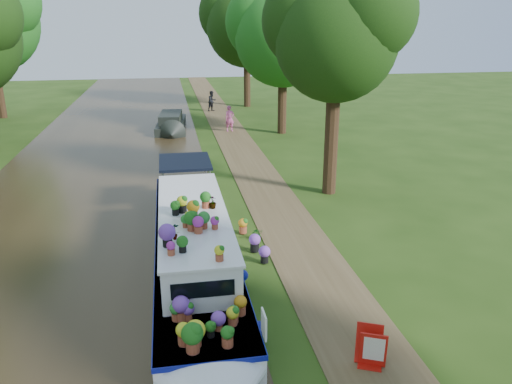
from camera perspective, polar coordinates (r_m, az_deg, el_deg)
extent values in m
plane|color=#223D0F|center=(17.89, -0.35, -3.85)|extent=(100.00, 100.00, 0.00)
cube|color=#2E2314|center=(17.95, -19.65, -4.90)|extent=(10.00, 100.00, 0.02)
cube|color=brown|center=(18.11, 3.41, -3.54)|extent=(2.20, 100.00, 0.03)
cube|color=white|center=(15.44, -7.19, -6.25)|extent=(2.20, 12.00, 0.75)
cube|color=navy|center=(15.31, -7.24, -5.18)|extent=(2.24, 12.04, 0.12)
cube|color=white|center=(14.35, -7.15, -4.34)|extent=(1.80, 7.00, 1.05)
cube|color=white|center=(14.14, -7.25, -2.28)|extent=(1.90, 7.10, 0.06)
cube|color=black|center=(14.38, -3.54, -3.84)|extent=(0.03, 6.40, 0.38)
cube|color=black|center=(14.31, -10.81, -4.28)|extent=(0.03, 6.40, 0.38)
cube|color=black|center=(18.96, -8.14, 3.44)|extent=(1.90, 2.40, 0.10)
cube|color=white|center=(10.53, 0.91, -14.89)|extent=(0.04, 0.45, 0.55)
imported|color=#175416|center=(12.32, -9.26, -4.43)|extent=(0.24, 0.18, 0.43)
imported|color=#175416|center=(14.20, -4.99, -1.14)|extent=(0.29, 0.29, 0.38)
cylinder|color=black|center=(20.87, 8.60, 5.85)|extent=(0.56, 0.56, 4.55)
sphere|color=black|center=(20.36, 9.16, 16.75)|extent=(4.80, 4.80, 4.80)
sphere|color=black|center=(20.01, 12.77, 19.26)|extent=(3.60, 3.60, 3.60)
sphere|color=black|center=(20.90, 6.18, 18.91)|extent=(3.84, 3.84, 3.84)
cylinder|color=black|center=(32.48, 3.01, 10.07)|extent=(0.56, 0.56, 3.85)
sphere|color=#175416|center=(32.10, 3.14, 17.18)|extent=(6.00, 6.00, 6.00)
sphere|color=#175416|center=(31.52, 5.82, 19.27)|extent=(4.50, 4.50, 4.50)
sphere|color=#175416|center=(32.90, 0.85, 18.82)|extent=(4.80, 4.80, 4.80)
cylinder|color=black|center=(43.06, -1.03, 12.52)|extent=(0.56, 0.56, 4.20)
sphere|color=black|center=(42.79, -1.06, 18.40)|extent=(6.60, 6.60, 6.60)
sphere|color=black|center=(42.06, 1.05, 20.18)|extent=(4.95, 4.95, 4.95)
sphere|color=black|center=(43.77, -2.91, 19.69)|extent=(5.28, 5.28, 5.28)
sphere|color=#175416|center=(40.68, -27.10, 18.85)|extent=(5.25, 5.25, 5.25)
cube|color=black|center=(34.41, -9.68, 7.56)|extent=(2.19, 5.47, 0.53)
cube|color=black|center=(33.86, -9.72, 8.37)|extent=(1.62, 3.22, 0.62)
cube|color=red|center=(11.44, 12.85, -18.63)|extent=(0.62, 0.57, 0.03)
cube|color=red|center=(11.11, 13.24, -17.16)|extent=(0.60, 0.43, 0.89)
cube|color=red|center=(11.27, 12.80, -16.55)|extent=(0.60, 0.43, 0.89)
cube|color=white|center=(11.05, 13.33, -17.08)|extent=(0.45, 0.31, 0.62)
imported|color=pink|center=(33.11, -3.03, 8.38)|extent=(0.67, 0.49, 1.68)
imported|color=black|center=(40.93, -5.04, 10.32)|extent=(0.99, 0.94, 1.61)
imported|color=#21621D|center=(16.68, 0.14, -4.81)|extent=(0.38, 0.33, 0.42)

